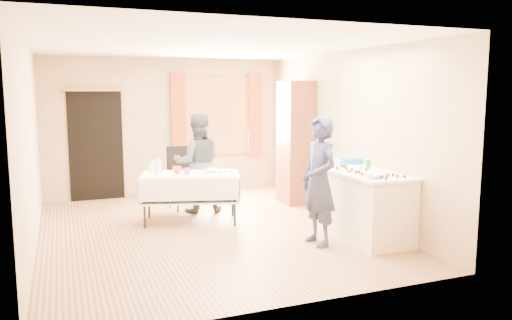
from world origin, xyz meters
name	(u,v)px	position (x,y,z in m)	size (l,w,h in m)	color
floor	(207,231)	(0.00, 0.00, -0.01)	(4.50, 5.50, 0.02)	#9E7047
ceiling	(204,45)	(0.00, 0.00, 2.61)	(4.50, 5.50, 0.02)	white
wall_back	(166,127)	(0.00, 2.76, 1.30)	(4.50, 0.02, 2.60)	tan
wall_front	(290,168)	(0.00, -2.76, 1.30)	(4.50, 0.02, 2.60)	tan
wall_left	(29,147)	(-2.26, 0.00, 1.30)	(0.02, 5.50, 2.60)	tan
wall_right	(345,135)	(2.26, 0.00, 1.30)	(0.02, 5.50, 2.60)	tan
window_frame	(217,116)	(1.00, 2.72, 1.50)	(1.32, 0.06, 1.52)	olive
window_pane	(217,116)	(1.00, 2.71, 1.50)	(1.20, 0.02, 1.40)	white
curtain_left	(178,117)	(0.22, 2.67, 1.50)	(0.28, 0.06, 1.65)	#953F1D
curtain_right	(255,115)	(1.78, 2.67, 1.50)	(0.28, 0.06, 1.65)	#953F1D
doorway	(96,146)	(-1.30, 2.73, 1.00)	(0.95, 0.04, 2.00)	black
door_lintel	(94,89)	(-1.30, 2.70, 2.02)	(1.05, 0.06, 0.08)	olive
cabinet	(296,143)	(1.99, 1.20, 1.08)	(0.50, 0.60, 2.16)	brown
counter	(361,204)	(1.89, -1.06, 0.45)	(0.77, 1.61, 0.91)	beige
party_table	(190,193)	(-0.10, 0.54, 0.45)	(1.62, 1.12, 0.75)	black
chair	(183,190)	(0.01, 1.46, 0.32)	(0.49, 0.49, 1.06)	black
girl	(319,181)	(1.18, -1.17, 0.83)	(0.45, 0.64, 1.67)	#1F2340
woman	(198,163)	(0.18, 1.15, 0.82)	(0.89, 0.74, 1.63)	black
soda_can	(369,164)	(2.08, -0.93, 0.97)	(0.07, 0.07, 0.12)	#089D1B
mixing_bowl	(374,176)	(1.71, -1.59, 0.94)	(0.27, 0.27, 0.05)	white
foam_block	(334,162)	(1.81, -0.43, 0.95)	(0.15, 0.10, 0.08)	white
blue_basket	(350,161)	(2.09, -0.42, 0.95)	(0.30, 0.20, 0.08)	blue
pitcher	(158,168)	(-0.58, 0.56, 0.86)	(0.11, 0.11, 0.22)	silver
cup_red	(177,170)	(-0.27, 0.64, 0.80)	(0.18, 0.18, 0.11)	red
cup_rainbow	(187,171)	(-0.17, 0.44, 0.80)	(0.15, 0.15, 0.10)	red
small_bowl	(212,170)	(0.24, 0.54, 0.78)	(0.20, 0.20, 0.06)	white
pastry_tray	(226,174)	(0.38, 0.27, 0.76)	(0.28, 0.20, 0.02)	white
bottle	(153,166)	(-0.59, 0.89, 0.84)	(0.11, 0.11, 0.18)	white
cake_balls	(362,172)	(1.79, -1.21, 0.93)	(0.49, 1.14, 0.04)	#3F2314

